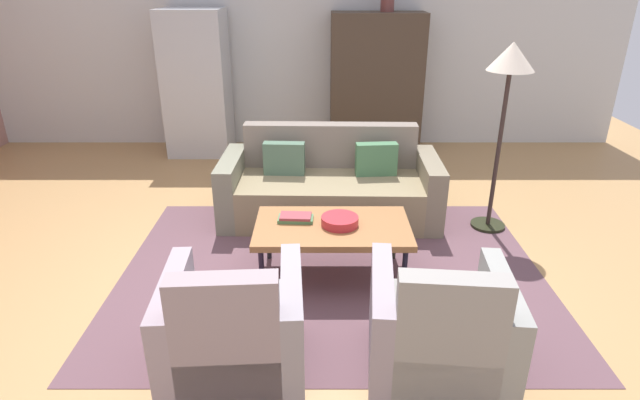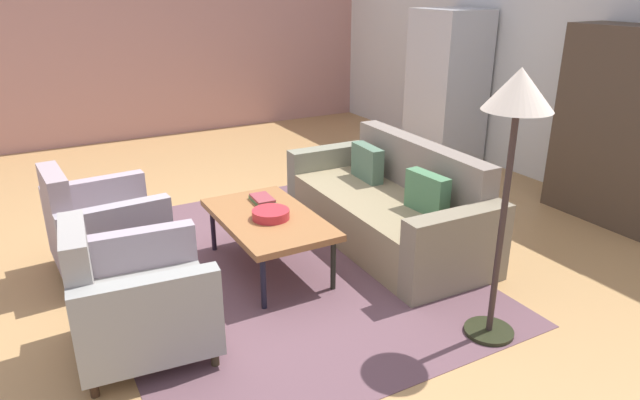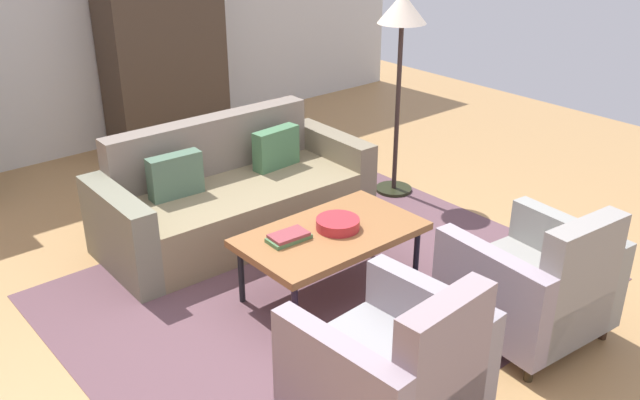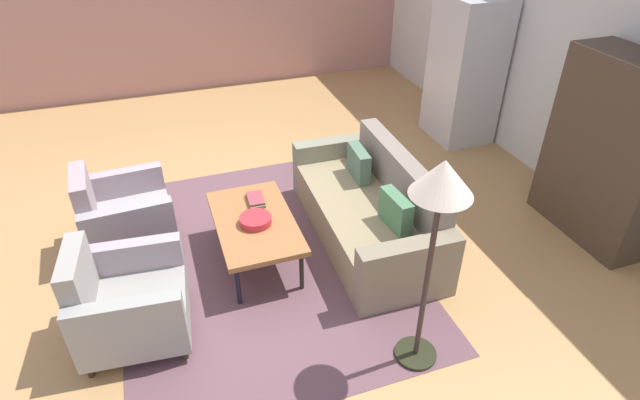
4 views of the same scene
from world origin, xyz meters
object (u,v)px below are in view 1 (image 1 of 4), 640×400
(coffee_table, at_px, (334,229))
(armchair_left, at_px, (235,333))
(couch, at_px, (331,187))
(fruit_bowl, at_px, (341,221))
(refrigerator, at_px, (199,83))
(vase_tall, at_px, (389,2))
(book_stack, at_px, (297,218))
(cabinet, at_px, (378,84))
(floor_lamp, at_px, (511,75))
(armchair_right, at_px, (441,333))

(coffee_table, height_order, armchair_left, armchair_left)
(couch, xyz_separation_m, fruit_bowl, (0.05, -1.19, 0.20))
(fruit_bowl, height_order, refrigerator, refrigerator)
(couch, relative_size, vase_tall, 8.88)
(book_stack, xyz_separation_m, cabinet, (0.93, 3.23, 0.42))
(couch, distance_m, floor_lamp, 1.93)
(couch, xyz_separation_m, vase_tall, (0.74, 2.12, 1.63))
(couch, xyz_separation_m, refrigerator, (-1.70, 2.02, 0.64))
(coffee_table, bearing_deg, armchair_right, -63.01)
(armchair_left, bearing_deg, coffee_table, 59.49)
(floor_lamp, bearing_deg, book_stack, -155.97)
(couch, relative_size, floor_lamp, 1.23)
(armchair_left, distance_m, vase_tall, 4.93)
(couch, bearing_deg, coffee_table, 91.29)
(fruit_bowl, xyz_separation_m, book_stack, (-0.34, 0.08, -0.01))
(book_stack, distance_m, floor_lamp, 2.20)
(armchair_left, height_order, book_stack, armchair_left)
(book_stack, bearing_deg, coffee_table, -15.45)
(armchair_right, bearing_deg, floor_lamp, 71.00)
(armchair_right, height_order, book_stack, armchair_right)
(couch, height_order, floor_lamp, floor_lamp)
(couch, height_order, cabinet, cabinet)
(armchair_right, bearing_deg, refrigerator, 122.99)
(book_stack, height_order, vase_tall, vase_tall)
(fruit_bowl, height_order, cabinet, cabinet)
(floor_lamp, bearing_deg, refrigerator, 144.21)
(fruit_bowl, bearing_deg, cabinet, 79.91)
(coffee_table, relative_size, armchair_left, 1.36)
(cabinet, distance_m, refrigerator, 2.35)
(armchair_right, bearing_deg, fruit_bowl, 120.06)
(armchair_right, xyz_separation_m, cabinet, (0.05, 4.48, 0.56))
(armchair_left, xyz_separation_m, armchair_right, (1.19, 0.00, 0.00))
(book_stack, bearing_deg, cabinet, 73.89)
(armchair_right, height_order, cabinet, cabinet)
(fruit_bowl, relative_size, floor_lamp, 0.17)
(cabinet, bearing_deg, refrigerator, -177.45)
(floor_lamp, bearing_deg, vase_tall, 107.75)
(coffee_table, bearing_deg, book_stack, 164.55)
(book_stack, xyz_separation_m, vase_tall, (1.03, 3.23, 1.44))
(cabinet, bearing_deg, coffee_table, -101.03)
(book_stack, bearing_deg, floor_lamp, 24.03)
(armchair_right, distance_m, fruit_bowl, 1.29)
(fruit_bowl, xyz_separation_m, cabinet, (0.59, 3.31, 0.41))
(couch, height_order, coffee_table, couch)
(couch, distance_m, armchair_right, 2.43)
(fruit_bowl, bearing_deg, armchair_left, -119.22)
(armchair_right, xyz_separation_m, fruit_bowl, (-0.54, 1.17, 0.15))
(cabinet, relative_size, refrigerator, 0.97)
(vase_tall, xyz_separation_m, floor_lamp, (0.78, -2.42, -0.48))
(armchair_left, bearing_deg, cabinet, 71.07)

